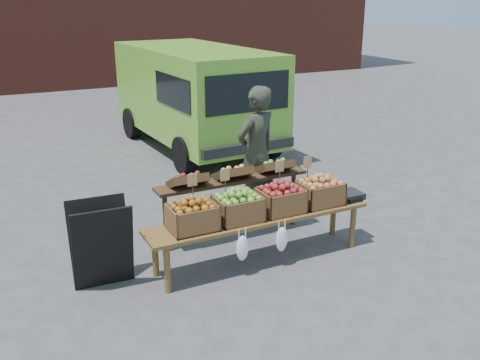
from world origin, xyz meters
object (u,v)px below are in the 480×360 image
crate_red_apples (280,201)px  crate_green_apples (320,193)px  delivery_van (195,99)px  crate_golden_apples (192,217)px  weighing_scale (348,195)px  vendor (256,152)px  crate_russet_pears (238,209)px  chalkboard_sign (101,244)px  back_table (233,199)px  display_bench (259,238)px

crate_red_apples → crate_green_apples: size_ratio=1.00×
delivery_van → crate_golden_apples: (-2.04, -4.92, -0.29)m
crate_golden_apples → weighing_scale: (2.08, 0.00, -0.10)m
vendor → crate_golden_apples: vendor is taller
delivery_van → crate_golden_apples: delivery_van is taller
crate_green_apples → crate_russet_pears: bearing=180.0°
vendor → crate_red_apples: vendor is taller
crate_golden_apples → crate_green_apples: (1.65, 0.00, 0.00)m
chalkboard_sign → crate_red_apples: size_ratio=1.91×
chalkboard_sign → crate_green_apples: size_ratio=1.91×
vendor → chalkboard_sign: size_ratio=1.92×
crate_green_apples → crate_golden_apples: bearing=180.0°
delivery_van → back_table: delivery_van is taller
vendor → chalkboard_sign: bearing=4.6°
chalkboard_sign → back_table: bearing=17.4°
chalkboard_sign → crate_green_apples: 2.61m
crate_green_apples → weighing_scale: bearing=0.0°
back_table → crate_green_apples: back_table is taller
crate_russet_pears → vendor: bearing=54.2°
vendor → crate_golden_apples: 1.94m
crate_russet_pears → crate_red_apples: same height
back_table → delivery_van: bearing=74.0°
crate_golden_apples → crate_russet_pears: same height
display_bench → weighing_scale: 1.29m
vendor → weighing_scale: bearing=98.1°
delivery_van → display_bench: delivery_van is taller
chalkboard_sign → crate_red_apples: chalkboard_sign is taller
delivery_van → vendor: (-0.58, -3.65, -0.08)m
display_bench → crate_golden_apples: bearing=180.0°
vendor → crate_red_apples: 1.33m
crate_green_apples → weighing_scale: size_ratio=1.47×
crate_red_apples → crate_golden_apples: bearing=180.0°
delivery_van → crate_golden_apples: 5.33m
back_table → crate_red_apples: 0.79m
vendor → back_table: (-0.63, -0.54, -0.40)m
vendor → crate_russet_pears: 1.57m
crate_russet_pears → crate_red_apples: (0.55, 0.00, 0.00)m
chalkboard_sign → crate_russet_pears: 1.53m
delivery_van → crate_red_apples: bearing=-103.8°
delivery_van → crate_russet_pears: size_ratio=8.91×
display_bench → chalkboard_sign: bearing=171.1°
delivery_van → crate_green_apples: 4.94m
delivery_van → crate_russet_pears: bearing=-109.8°
crate_red_apples → crate_green_apples: 0.55m
vendor → weighing_scale: 1.44m
vendor → weighing_scale: vendor is taller
display_bench → vendor: bearing=63.3°
chalkboard_sign → crate_golden_apples: 1.00m
vendor → back_table: bearing=23.1°
crate_russet_pears → weighing_scale: 1.53m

